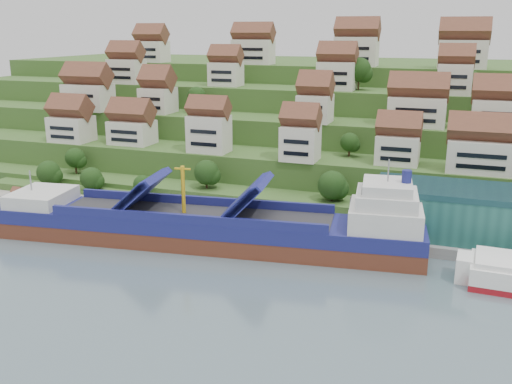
% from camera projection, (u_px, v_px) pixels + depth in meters
% --- Properties ---
extents(ground, '(300.00, 300.00, 0.00)m').
position_uv_depth(ground, '(249.00, 250.00, 113.53)').
color(ground, slate).
rests_on(ground, ground).
extents(quay, '(180.00, 14.00, 2.20)m').
position_uv_depth(quay, '(363.00, 232.00, 120.31)').
color(quay, gray).
rests_on(quay, ground).
extents(pebble_beach, '(45.00, 20.00, 1.00)m').
position_uv_depth(pebble_beach, '(50.00, 203.00, 143.08)').
color(pebble_beach, gray).
rests_on(pebble_beach, ground).
extents(hillside, '(260.00, 128.00, 31.00)m').
position_uv_depth(hillside, '(350.00, 121.00, 204.34)').
color(hillside, '#2D4C1E').
rests_on(hillside, ground).
extents(hillside_village, '(160.63, 62.88, 29.15)m').
position_uv_depth(hillside_village, '(330.00, 96.00, 160.74)').
color(hillside_village, silver).
rests_on(hillside_village, ground).
extents(hillside_trees, '(130.86, 62.30, 31.59)m').
position_uv_depth(hillside_trees, '(262.00, 133.00, 151.66)').
color(hillside_trees, '#1F4015').
rests_on(hillside_trees, ground).
extents(flagpole, '(1.28, 0.16, 8.00)m').
position_uv_depth(flagpole, '(350.00, 212.00, 114.81)').
color(flagpole, gray).
rests_on(flagpole, quay).
extents(beach_huts, '(14.40, 3.70, 2.20)m').
position_uv_depth(beach_huts, '(39.00, 197.00, 142.16)').
color(beach_huts, white).
rests_on(beach_huts, pebble_beach).
extents(cargo_ship, '(87.87, 24.31, 19.38)m').
position_uv_depth(cargo_ship, '(217.00, 228.00, 115.64)').
color(cargo_ship, '#5D2C1C').
rests_on(cargo_ship, ground).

